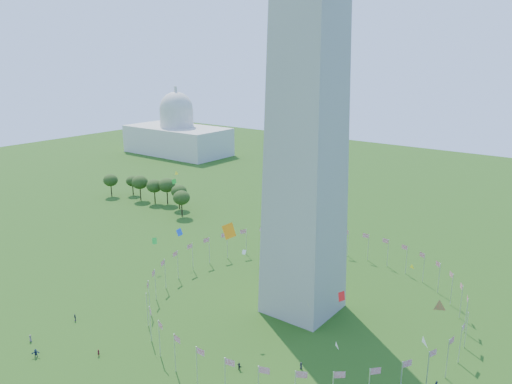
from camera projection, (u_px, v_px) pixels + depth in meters
flag_ring at (303, 293)px, 130.94m from camera, size 80.24×80.24×9.00m
capitol_building at (177, 119)px, 330.52m from camera, size 70.00×35.00×46.00m
kites_aloft at (293, 283)px, 100.95m from camera, size 109.54×69.71×40.42m
tree_line_west at (153, 192)px, 222.67m from camera, size 55.24×15.99×11.63m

